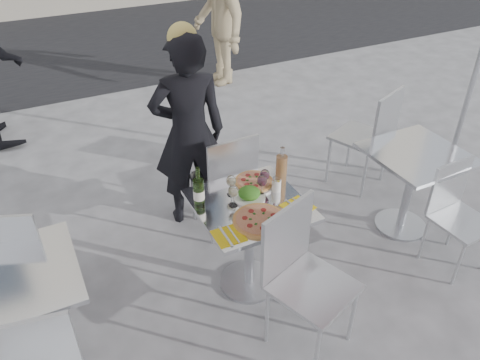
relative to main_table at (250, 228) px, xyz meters
name	(u,v)px	position (x,y,z in m)	size (l,w,h in m)	color
ground	(249,282)	(0.00, 0.00, -0.54)	(80.00, 80.00, 0.00)	slate
street_asphalt	(82,42)	(0.00, 6.50, -0.54)	(24.00, 5.00, 0.00)	black
main_table	(250,228)	(0.00, 0.00, 0.00)	(0.72, 0.72, 0.75)	#B7BABF
side_table_left	(20,303)	(-1.50, 0.00, 0.00)	(0.72, 0.72, 0.75)	#B7BABF
side_table_right	(412,175)	(1.50, 0.00, 0.00)	(0.72, 0.72, 0.75)	#B7BABF
chair_far	(227,177)	(0.12, 0.62, 0.02)	(0.45, 0.46, 0.95)	silver
chair_near	(301,268)	(0.07, -0.54, 0.05)	(0.59, 0.59, 1.00)	silver
side_chair_lfar	(18,252)	(-1.46, 0.44, 0.01)	(0.56, 0.56, 0.94)	silver
side_chair_rfar	(372,131)	(1.62, 0.66, 0.06)	(0.60, 0.61, 1.01)	silver
side_chair_rnear	(456,207)	(1.52, -0.44, -0.04)	(0.40, 0.41, 0.85)	silver
woman_diner	(189,134)	(-0.06, 0.95, 0.30)	(0.61, 0.40, 1.67)	black
pedestrian_b	(217,15)	(1.43, 3.71, 0.42)	(1.24, 0.71, 1.92)	tan
pizza_near	(260,220)	(-0.03, -0.20, 0.22)	(0.35, 0.35, 0.02)	tan
pizza_far	(254,182)	(0.13, 0.19, 0.23)	(0.31, 0.31, 0.03)	white
salad_plate	(249,194)	(0.02, 0.05, 0.25)	(0.22, 0.22, 0.09)	white
wine_bottle	(199,191)	(-0.31, 0.13, 0.32)	(0.07, 0.08, 0.29)	#304D1D
carafe	(281,169)	(0.31, 0.12, 0.33)	(0.08, 0.08, 0.29)	tan
sugar_shaker	(276,185)	(0.23, 0.05, 0.26)	(0.06, 0.06, 0.11)	white
wineglass_white_a	(233,192)	(-0.11, 0.03, 0.32)	(0.07, 0.07, 0.16)	white
wineglass_white_b	(231,181)	(-0.07, 0.15, 0.32)	(0.07, 0.07, 0.16)	white
wineglass_red_a	(262,181)	(0.12, 0.06, 0.32)	(0.07, 0.07, 0.16)	white
wineglass_red_b	(265,175)	(0.17, 0.11, 0.32)	(0.07, 0.07, 0.16)	white
napkin_left	(229,236)	(-0.27, -0.23, 0.21)	(0.18, 0.20, 0.01)	yellow
napkin_right	(298,206)	(0.27, -0.17, 0.21)	(0.21, 0.21, 0.01)	yellow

